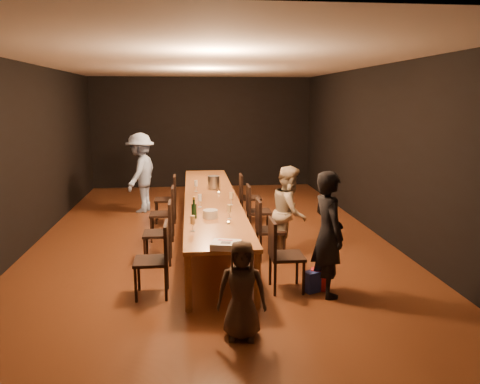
{
  "coord_description": "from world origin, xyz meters",
  "views": [
    {
      "loc": [
        -0.35,
        -7.97,
        2.42
      ],
      "look_at": [
        0.41,
        -0.92,
        1.0
      ],
      "focal_mm": 35.0,
      "sensor_mm": 36.0,
      "label": 1
    }
  ],
  "objects": [
    {
      "name": "ground",
      "position": [
        0.0,
        0.0,
        0.0
      ],
      "size": [
        10.0,
        10.0,
        0.0
      ],
      "primitive_type": "plane",
      "color": "#432110",
      "rests_on": "ground"
    },
    {
      "name": "room_shell",
      "position": [
        0.0,
        0.0,
        2.08
      ],
      "size": [
        6.04,
        10.04,
        3.02
      ],
      "color": "black",
      "rests_on": "ground"
    },
    {
      "name": "table",
      "position": [
        0.0,
        0.0,
        0.7
      ],
      "size": [
        0.9,
        6.0,
        0.75
      ],
      "color": "brown",
      "rests_on": "ground"
    },
    {
      "name": "chair_right_0",
      "position": [
        0.85,
        -2.4,
        0.47
      ],
      "size": [
        0.42,
        0.42,
        0.93
      ],
      "primitive_type": null,
      "rotation": [
        0.0,
        0.0,
        -1.57
      ],
      "color": "black",
      "rests_on": "ground"
    },
    {
      "name": "chair_right_1",
      "position": [
        0.85,
        -1.2,
        0.47
      ],
      "size": [
        0.42,
        0.42,
        0.93
      ],
      "primitive_type": null,
      "rotation": [
        0.0,
        0.0,
        -1.57
      ],
      "color": "black",
      "rests_on": "ground"
    },
    {
      "name": "chair_right_2",
      "position": [
        0.85,
        0.0,
        0.47
      ],
      "size": [
        0.42,
        0.42,
        0.93
      ],
      "primitive_type": null,
      "rotation": [
        0.0,
        0.0,
        -1.57
      ],
      "color": "black",
      "rests_on": "ground"
    },
    {
      "name": "chair_right_3",
      "position": [
        0.85,
        1.2,
        0.47
      ],
      "size": [
        0.42,
        0.42,
        0.93
      ],
      "primitive_type": null,
      "rotation": [
        0.0,
        0.0,
        -1.57
      ],
      "color": "black",
      "rests_on": "ground"
    },
    {
      "name": "chair_left_0",
      "position": [
        -0.85,
        -2.4,
        0.47
      ],
      "size": [
        0.42,
        0.42,
        0.93
      ],
      "primitive_type": null,
      "rotation": [
        0.0,
        0.0,
        1.57
      ],
      "color": "black",
      "rests_on": "ground"
    },
    {
      "name": "chair_left_1",
      "position": [
        -0.85,
        -1.2,
        0.47
      ],
      "size": [
        0.42,
        0.42,
        0.93
      ],
      "primitive_type": null,
      "rotation": [
        0.0,
        0.0,
        1.57
      ],
      "color": "black",
      "rests_on": "ground"
    },
    {
      "name": "chair_left_2",
      "position": [
        -0.85,
        0.0,
        0.47
      ],
      "size": [
        0.42,
        0.42,
        0.93
      ],
      "primitive_type": null,
      "rotation": [
        0.0,
        0.0,
        1.57
      ],
      "color": "black",
      "rests_on": "ground"
    },
    {
      "name": "chair_left_3",
      "position": [
        -0.85,
        1.2,
        0.47
      ],
      "size": [
        0.42,
        0.42,
        0.93
      ],
      "primitive_type": null,
      "rotation": [
        0.0,
        0.0,
        1.57
      ],
      "color": "black",
      "rests_on": "ground"
    },
    {
      "name": "woman_birthday",
      "position": [
        1.32,
        -2.58,
        0.78
      ],
      "size": [
        0.47,
        0.63,
        1.57
      ],
      "primitive_type": "imported",
      "rotation": [
        0.0,
        0.0,
        1.74
      ],
      "color": "black",
      "rests_on": "ground"
    },
    {
      "name": "woman_tan",
      "position": [
        1.15,
        -1.14,
        0.71
      ],
      "size": [
        0.74,
        0.83,
        1.43
      ],
      "primitive_type": "imported",
      "rotation": [
        0.0,
        0.0,
        1.23
      ],
      "color": "#BFAC8F",
      "rests_on": "ground"
    },
    {
      "name": "man_blue",
      "position": [
        -1.41,
        2.13,
        0.85
      ],
      "size": [
        0.92,
        1.24,
        1.71
      ],
      "primitive_type": "imported",
      "rotation": [
        0.0,
        0.0,
        -1.86
      ],
      "color": "#819AC8",
      "rests_on": "ground"
    },
    {
      "name": "child",
      "position": [
        0.14,
        -3.56,
        0.52
      ],
      "size": [
        0.54,
        0.39,
        1.03
      ],
      "primitive_type": "imported",
      "rotation": [
        0.0,
        0.0,
        -0.14
      ],
      "color": "#3B2B21",
      "rests_on": "ground"
    },
    {
      "name": "gift_bag_red",
      "position": [
        1.28,
        -2.45,
        0.14
      ],
      "size": [
        0.26,
        0.19,
        0.28
      ],
      "primitive_type": "cube",
      "rotation": [
        0.0,
        0.0,
        -0.3
      ],
      "color": "red",
      "rests_on": "ground"
    },
    {
      "name": "gift_bag_blue",
      "position": [
        1.17,
        -2.49,
        0.13
      ],
      "size": [
        0.25,
        0.22,
        0.27
      ],
      "primitive_type": "cube",
      "rotation": [
        0.0,
        0.0,
        0.42
      ],
      "color": "#2639A5",
      "rests_on": "ground"
    },
    {
      "name": "birthday_cake",
      "position": [
        0.04,
        -2.9,
        0.79
      ],
      "size": [
        0.38,
        0.33,
        0.08
      ],
      "rotation": [
        0.0,
        0.0,
        -0.26
      ],
      "color": "white",
      "rests_on": "table"
    },
    {
      "name": "plate_stack",
      "position": [
        -0.08,
        -1.51,
        0.81
      ],
      "size": [
        0.27,
        0.27,
        0.12
      ],
      "primitive_type": "cylinder",
      "rotation": [
        0.0,
        0.0,
        0.37
      ],
      "color": "silver",
      "rests_on": "table"
    },
    {
      "name": "champagne_bottle",
      "position": [
        -0.31,
        -1.5,
        0.91
      ],
      "size": [
        0.09,
        0.09,
        0.31
      ],
      "primitive_type": null,
      "rotation": [
        0.0,
        0.0,
        -0.34
      ],
      "color": "black",
      "rests_on": "table"
    },
    {
      "name": "ice_bucket",
      "position": [
        0.09,
        0.7,
        0.87
      ],
      "size": [
        0.29,
        0.29,
        0.24
      ],
      "primitive_type": "cylinder",
      "rotation": [
        0.0,
        0.0,
        0.39
      ],
      "color": "#AAA9AE",
      "rests_on": "table"
    },
    {
      "name": "wineglass_0",
      "position": [
        -0.33,
        -2.17,
        0.85
      ],
      "size": [
        0.06,
        0.06,
        0.21
      ],
      "primitive_type": null,
      "color": "beige",
      "rests_on": "table"
    },
    {
      "name": "wineglass_1",
      "position": [
        0.19,
        -1.59,
        0.85
      ],
      "size": [
        0.06,
        0.06,
        0.21
      ],
      "primitive_type": null,
      "color": "beige",
      "rests_on": "table"
    },
    {
      "name": "wineglass_2",
      "position": [
        -0.21,
        -0.81,
        0.85
      ],
      "size": [
        0.06,
        0.06,
        0.21
      ],
      "primitive_type": null,
      "color": "silver",
      "rests_on": "table"
    },
    {
      "name": "wineglass_3",
      "position": [
        0.29,
        -0.71,
        0.85
      ],
      "size": [
        0.06,
        0.06,
        0.21
      ],
      "primitive_type": null,
      "color": "beige",
      "rests_on": "table"
    },
    {
      "name": "wineglass_4",
      "position": [
        -0.25,
        0.46,
        0.85
      ],
      "size": [
        0.06,
        0.06,
        0.21
      ],
      "primitive_type": null,
      "color": "silver",
      "rests_on": "table"
    },
    {
      "name": "wineglass_5",
      "position": [
        0.18,
        0.97,
        0.85
      ],
      "size": [
        0.06,
        0.06,
        0.21
      ],
      "primitive_type": null,
      "color": "silver",
      "rests_on": "table"
    },
    {
      "name": "tealight_near",
      "position": [
        0.15,
        -1.87,
        0.77
      ],
      "size": [
        0.05,
        0.05,
        0.03
      ],
      "primitive_type": "cylinder",
      "color": "#B2B7B2",
      "rests_on": "table"
    },
    {
      "name": "tealight_mid",
      "position": [
        0.15,
        0.21,
        0.77
      ],
      "size": [
        0.05,
        0.05,
        0.03
      ],
      "primitive_type": "cylinder",
      "color": "#B2B7B2",
      "rests_on": "table"
    },
    {
      "name": "tealight_far",
      "position": [
        0.15,
        1.42,
        0.77
      ],
      "size": [
        0.05,
        0.05,
        0.03
      ],
      "primitive_type": "cylinder",
      "color": "#B2B7B2",
      "rests_on": "table"
    }
  ]
}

